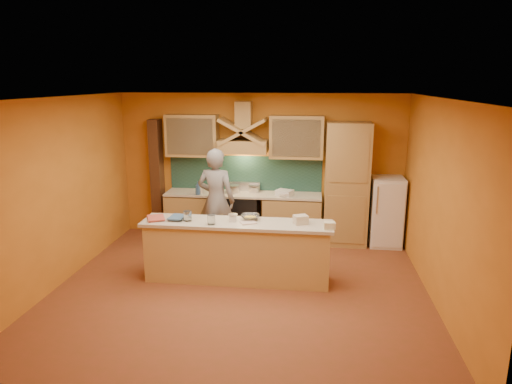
# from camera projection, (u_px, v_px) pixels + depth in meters

# --- Properties ---
(floor) EXTENTS (5.50, 5.00, 0.01)m
(floor) POSITION_uv_depth(u_px,v_px,m) (241.00, 288.00, 6.83)
(floor) COLOR brown
(floor) RESTS_ON ground
(ceiling) EXTENTS (5.50, 5.00, 0.01)m
(ceiling) POSITION_uv_depth(u_px,v_px,m) (239.00, 98.00, 6.16)
(ceiling) COLOR white
(ceiling) RESTS_ON wall_back
(wall_back) EXTENTS (5.50, 0.02, 2.80)m
(wall_back) POSITION_uv_depth(u_px,v_px,m) (260.00, 166.00, 8.91)
(wall_back) COLOR orange
(wall_back) RESTS_ON floor
(wall_front) EXTENTS (5.50, 0.02, 2.80)m
(wall_front) POSITION_uv_depth(u_px,v_px,m) (195.00, 267.00, 4.09)
(wall_front) COLOR orange
(wall_front) RESTS_ON floor
(wall_left) EXTENTS (0.02, 5.00, 2.80)m
(wall_left) POSITION_uv_depth(u_px,v_px,m) (59.00, 192.00, 6.83)
(wall_left) COLOR orange
(wall_left) RESTS_ON floor
(wall_right) EXTENTS (0.02, 5.00, 2.80)m
(wall_right) POSITION_uv_depth(u_px,v_px,m) (441.00, 204.00, 6.16)
(wall_right) COLOR orange
(wall_right) RESTS_ON floor
(base_cabinet_left) EXTENTS (1.10, 0.60, 0.86)m
(base_cabinet_left) POSITION_uv_depth(u_px,v_px,m) (196.00, 216.00, 9.00)
(base_cabinet_left) COLOR tan
(base_cabinet_left) RESTS_ON floor
(base_cabinet_right) EXTENTS (1.10, 0.60, 0.86)m
(base_cabinet_right) POSITION_uv_depth(u_px,v_px,m) (292.00, 219.00, 8.77)
(base_cabinet_right) COLOR tan
(base_cabinet_right) RESTS_ON floor
(counter_top) EXTENTS (3.00, 0.62, 0.04)m
(counter_top) POSITION_uv_depth(u_px,v_px,m) (243.00, 194.00, 8.77)
(counter_top) COLOR beige
(counter_top) RESTS_ON base_cabinet_left
(stove) EXTENTS (0.60, 0.58, 0.90)m
(stove) POSITION_uv_depth(u_px,v_px,m) (243.00, 216.00, 8.88)
(stove) COLOR black
(stove) RESTS_ON floor
(backsplash) EXTENTS (3.00, 0.03, 0.70)m
(backsplash) POSITION_uv_depth(u_px,v_px,m) (245.00, 173.00, 8.96)
(backsplash) COLOR #1C3E39
(backsplash) RESTS_ON wall_back
(range_hood) EXTENTS (0.92, 0.50, 0.24)m
(range_hood) POSITION_uv_depth(u_px,v_px,m) (243.00, 146.00, 8.60)
(range_hood) COLOR tan
(range_hood) RESTS_ON wall_back
(hood_chimney) EXTENTS (0.30, 0.30, 0.50)m
(hood_chimney) POSITION_uv_depth(u_px,v_px,m) (244.00, 115.00, 8.56)
(hood_chimney) COLOR tan
(hood_chimney) RESTS_ON wall_back
(upper_cabinet_left) EXTENTS (1.00, 0.35, 0.80)m
(upper_cabinet_left) POSITION_uv_depth(u_px,v_px,m) (192.00, 135.00, 8.75)
(upper_cabinet_left) COLOR tan
(upper_cabinet_left) RESTS_ON wall_back
(upper_cabinet_right) EXTENTS (1.00, 0.35, 0.80)m
(upper_cabinet_right) POSITION_uv_depth(u_px,v_px,m) (297.00, 137.00, 8.51)
(upper_cabinet_right) COLOR tan
(upper_cabinet_right) RESTS_ON wall_back
(pantry_column) EXTENTS (0.80, 0.60, 2.30)m
(pantry_column) POSITION_uv_depth(u_px,v_px,m) (346.00, 184.00, 8.47)
(pantry_column) COLOR tan
(pantry_column) RESTS_ON floor
(fridge) EXTENTS (0.58, 0.60, 1.30)m
(fridge) POSITION_uv_depth(u_px,v_px,m) (386.00, 212.00, 8.50)
(fridge) COLOR white
(fridge) RESTS_ON floor
(trim_column_left) EXTENTS (0.20, 0.30, 2.30)m
(trim_column_left) POSITION_uv_depth(u_px,v_px,m) (157.00, 177.00, 9.07)
(trim_column_left) COLOR #472816
(trim_column_left) RESTS_ON floor
(island_body) EXTENTS (2.80, 0.55, 0.88)m
(island_body) POSITION_uv_depth(u_px,v_px,m) (237.00, 253.00, 7.03)
(island_body) COLOR tan
(island_body) RESTS_ON floor
(island_top) EXTENTS (2.90, 0.62, 0.05)m
(island_top) POSITION_uv_depth(u_px,v_px,m) (237.00, 223.00, 6.91)
(island_top) COLOR beige
(island_top) RESTS_ON island_body
(person) EXTENTS (0.75, 0.55, 1.88)m
(person) POSITION_uv_depth(u_px,v_px,m) (216.00, 200.00, 8.15)
(person) COLOR gray
(person) RESTS_ON floor
(pot_large) EXTENTS (0.25, 0.25, 0.15)m
(pot_large) POSITION_uv_depth(u_px,v_px,m) (233.00, 190.00, 8.79)
(pot_large) COLOR silver
(pot_large) RESTS_ON stove
(pot_small) EXTENTS (0.24, 0.24, 0.13)m
(pot_small) POSITION_uv_depth(u_px,v_px,m) (254.00, 190.00, 8.85)
(pot_small) COLOR silver
(pot_small) RESTS_ON stove
(soap_bottle_a) EXTENTS (0.11, 0.11, 0.20)m
(soap_bottle_a) POSITION_uv_depth(u_px,v_px,m) (200.00, 189.00, 8.69)
(soap_bottle_a) COLOR silver
(soap_bottle_a) RESTS_ON counter_top
(soap_bottle_b) EXTENTS (0.14, 0.14, 0.26)m
(soap_bottle_b) POSITION_uv_depth(u_px,v_px,m) (198.00, 188.00, 8.62)
(soap_bottle_b) COLOR #34598F
(soap_bottle_b) RESTS_ON counter_top
(bowl_back) EXTENTS (0.26, 0.26, 0.07)m
(bowl_back) POSITION_uv_depth(u_px,v_px,m) (284.00, 194.00, 8.52)
(bowl_back) COLOR white
(bowl_back) RESTS_ON counter_top
(dish_rack) EXTENTS (0.36, 0.33, 0.11)m
(dish_rack) POSITION_uv_depth(u_px,v_px,m) (284.00, 193.00, 8.58)
(dish_rack) COLOR silver
(dish_rack) RESTS_ON counter_top
(book_lower) EXTENTS (0.37, 0.42, 0.03)m
(book_lower) POSITION_uv_depth(u_px,v_px,m) (147.00, 219.00, 7.00)
(book_lower) COLOR #B85041
(book_lower) RESTS_ON island_top
(book_upper) EXTENTS (0.25, 0.33, 0.02)m
(book_upper) POSITION_uv_depth(u_px,v_px,m) (170.00, 217.00, 7.05)
(book_upper) COLOR #3E618A
(book_upper) RESTS_ON island_top
(jar_large) EXTENTS (0.15, 0.15, 0.15)m
(jar_large) POSITION_uv_depth(u_px,v_px,m) (188.00, 216.00, 6.94)
(jar_large) COLOR silver
(jar_large) RESTS_ON island_top
(jar_small) EXTENTS (0.12, 0.12, 0.14)m
(jar_small) POSITION_uv_depth(u_px,v_px,m) (211.00, 220.00, 6.78)
(jar_small) COLOR silver
(jar_small) RESTS_ON island_top
(kitchen_scale) EXTENTS (0.12, 0.12, 0.09)m
(kitchen_scale) POSITION_uv_depth(u_px,v_px,m) (233.00, 218.00, 6.93)
(kitchen_scale) COLOR white
(kitchen_scale) RESTS_ON island_top
(mixing_bowl) EXTENTS (0.32, 0.32, 0.07)m
(mixing_bowl) POSITION_uv_depth(u_px,v_px,m) (250.00, 217.00, 7.03)
(mixing_bowl) COLOR silver
(mixing_bowl) RESTS_ON island_top
(cloth) EXTENTS (0.28, 0.26, 0.02)m
(cloth) POSITION_uv_depth(u_px,v_px,m) (248.00, 222.00, 6.85)
(cloth) COLOR beige
(cloth) RESTS_ON island_top
(grocery_bag_a) EXTENTS (0.24, 0.22, 0.13)m
(grocery_bag_a) POSITION_uv_depth(u_px,v_px,m) (301.00, 220.00, 6.80)
(grocery_bag_a) COLOR beige
(grocery_bag_a) RESTS_ON island_top
(grocery_bag_b) EXTENTS (0.18, 0.15, 0.10)m
(grocery_bag_b) POSITION_uv_depth(u_px,v_px,m) (329.00, 225.00, 6.58)
(grocery_bag_b) COLOR beige
(grocery_bag_b) RESTS_ON island_top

